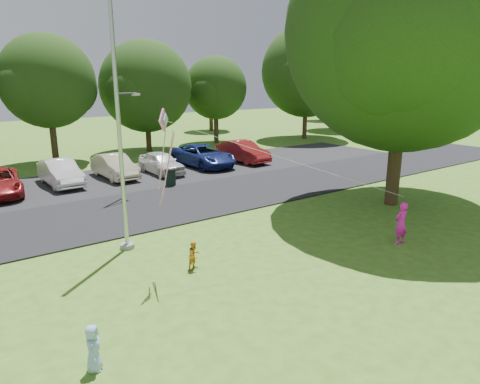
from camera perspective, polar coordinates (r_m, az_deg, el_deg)
ground at (r=13.41m, az=7.95°, el=-10.60°), size 120.00×120.00×0.00m
park_road at (r=20.39m, az=-9.81°, el=-1.65°), size 60.00×6.00×0.06m
parking_strip at (r=26.22m, az=-16.17°, el=1.64°), size 42.00×7.00×0.06m
flagpole at (r=14.61m, az=-15.84°, el=8.13°), size 0.50×0.50×10.00m
street_lamp at (r=21.46m, az=-15.36°, el=7.31°), size 1.41×0.63×5.21m
trash_can at (r=23.87m, az=-9.24°, el=1.89°), size 0.60×0.60×0.96m
big_tree at (r=20.73m, az=21.36°, el=18.71°), size 11.01×10.49×13.03m
tree_row at (r=34.38m, az=-19.51°, el=13.93°), size 64.35×11.94×10.88m
horizon_trees at (r=44.36m, az=-19.98°, el=12.06°), size 77.46×7.20×7.02m
parked_cars at (r=26.15m, az=-16.50°, el=3.20°), size 20.73×5.49×1.48m
woman at (r=16.26m, az=20.67°, el=-3.91°), size 0.58×0.39×1.55m
child_yellow at (r=13.44m, az=-6.12°, el=-8.37°), size 0.52×0.45×0.91m
child_blue at (r=9.58m, az=-18.98°, el=-19.07°), size 0.50×0.58×1.00m
kite at (r=12.27m, az=-9.06°, el=7.27°), size 8.03×2.93×3.20m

